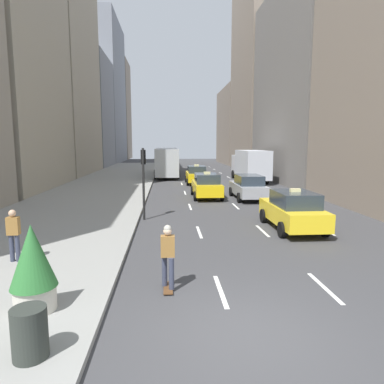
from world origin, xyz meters
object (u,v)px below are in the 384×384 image
at_px(taxi_second, 293,210).
at_px(taxi_third, 196,175).
at_px(box_truck, 250,165).
at_px(pedestrian_near_curb, 14,233).
at_px(skateboarder, 168,254).
at_px(traffic_light_pole, 143,172).
at_px(city_bus, 167,161).
at_px(sedan_black_near, 248,187).
at_px(trash_can, 30,333).
at_px(taxi_lead, 207,186).
at_px(planter_with_shrub, 33,267).

relative_size(taxi_second, taxi_third, 1.00).
height_order(box_truck, pedestrian_near_curb, box_truck).
xyz_separation_m(skateboarder, traffic_light_pole, (-1.18, 8.57, 1.45)).
distance_m(city_bus, pedestrian_near_curb, 30.29).
height_order(taxi_third, sedan_black_near, taxi_third).
height_order(skateboarder, trash_can, skateboarder).
distance_m(taxi_lead, skateboarder, 15.47).
relative_size(city_bus, trash_can, 12.90).
bearing_deg(taxi_lead, box_truck, 61.58).
height_order(trash_can, planter_with_shrub, planter_with_shrub).
height_order(taxi_lead, sedan_black_near, taxi_lead).
bearing_deg(pedestrian_near_curb, taxi_lead, 60.08).
relative_size(box_truck, skateboarder, 4.81).
relative_size(taxi_third, box_truck, 0.52).
height_order(taxi_lead, traffic_light_pole, traffic_light_pole).
xyz_separation_m(sedan_black_near, skateboarder, (-5.57, -14.45, 0.10)).
height_order(taxi_second, box_truck, box_truck).
distance_m(city_bus, box_truck, 10.60).
distance_m(taxi_second, city_bus, 26.64).
distance_m(city_bus, planter_with_shrub, 33.35).
distance_m(skateboarder, trash_can, 3.80).
bearing_deg(traffic_light_pole, taxi_second, -20.84).
xyz_separation_m(sedan_black_near, city_bus, (-5.61, 17.57, 0.92)).
xyz_separation_m(taxi_lead, skateboarder, (-2.77, -15.22, 0.08)).
bearing_deg(taxi_third, taxi_lead, -90.00).
relative_size(city_bus, pedestrian_near_curb, 7.04).
bearing_deg(box_truck, taxi_lead, -118.42).
bearing_deg(pedestrian_near_curb, sedan_black_near, 50.03).
xyz_separation_m(taxi_second, sedan_black_near, (0.00, 8.45, -0.02)).
height_order(box_truck, planter_with_shrub, box_truck).
bearing_deg(taxi_third, trash_can, -100.90).
xyz_separation_m(taxi_third, traffic_light_pole, (-3.95, -15.17, 1.53)).
bearing_deg(trash_can, planter_with_shrub, 107.95).
bearing_deg(trash_can, taxi_third, 79.10).
relative_size(taxi_third, planter_with_shrub, 2.26).
xyz_separation_m(taxi_lead, planter_with_shrub, (-5.71, -16.42, 0.27)).
bearing_deg(planter_with_shrub, taxi_third, 77.11).
xyz_separation_m(planter_with_shrub, traffic_light_pole, (1.76, 9.77, 1.26)).
height_order(box_truck, trash_can, box_truck).
height_order(city_bus, trash_can, city_bus).
relative_size(skateboarder, traffic_light_pole, 0.48).
bearing_deg(taxi_lead, planter_with_shrub, -109.16).
bearing_deg(city_bus, taxi_third, -71.25).
relative_size(taxi_third, sedan_black_near, 0.95).
xyz_separation_m(taxi_lead, city_bus, (-2.81, 16.80, 0.91)).
relative_size(taxi_second, box_truck, 0.52).
bearing_deg(planter_with_shrub, sedan_black_near, 61.47).
bearing_deg(box_truck, pedestrian_near_curb, -119.26).
bearing_deg(pedestrian_near_curb, trash_can, -64.61).
xyz_separation_m(taxi_second, city_bus, (-5.61, 26.02, 0.91)).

